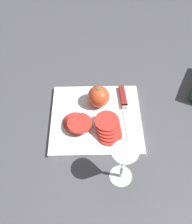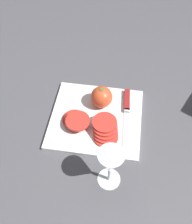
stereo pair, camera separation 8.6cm
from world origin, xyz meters
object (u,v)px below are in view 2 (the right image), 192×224
Objects in this scene: wine_glass at (110,164)px; tomato_slice_stack_far at (76,120)px; whole_tomato at (102,97)px; knife at (127,106)px; tomato_slice_stack_near at (105,130)px.

wine_glass is 1.55× the size of tomato_slice_stack_far.
whole_tomato is 0.12m from tomato_slice_stack_far.
whole_tomato is at bearing -77.54° from wine_glass.
knife is at bearing 179.46° from whole_tomato.
knife is 0.19m from tomato_slice_stack_far.
wine_glass is 2.01× the size of whole_tomato.
whole_tomato is at bearing -76.51° from tomato_slice_stack_near.
tomato_slice_stack_near is at bearing 103.49° from whole_tomato.
tomato_slice_stack_far is (0.13, -0.17, -0.07)m from wine_glass.
whole_tomato reaches higher than tomato_slice_stack_far.
knife is 2.40× the size of tomato_slice_stack_far.
wine_glass is 0.17m from tomato_slice_stack_near.
tomato_slice_stack_far reaches higher than knife.
tomato_slice_stack_far is at bearing -63.93° from knife.
tomato_slice_stack_far is at bearing -13.88° from tomato_slice_stack_near.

